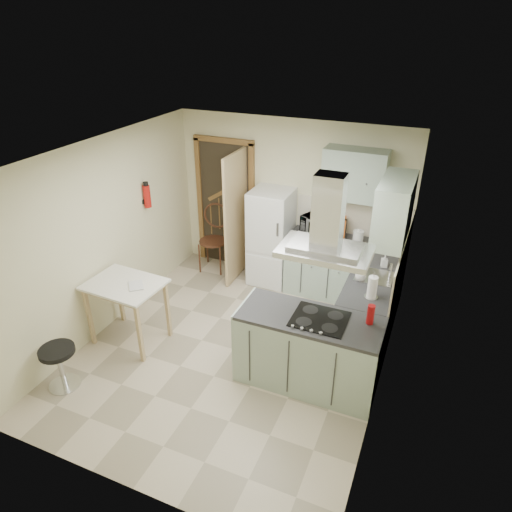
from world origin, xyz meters
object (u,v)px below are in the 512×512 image
at_px(fridge, 271,237).
at_px(peninsula, 308,350).
at_px(microwave, 322,228).
at_px(bentwood_chair, 213,241).
at_px(stool, 61,367).
at_px(extractor_hood, 325,251).
at_px(drop_leaf_table, 129,312).

relative_size(fridge, peninsula, 0.97).
bearing_deg(fridge, microwave, -0.63).
bearing_deg(microwave, fridge, -156.31).
xyz_separation_m(bentwood_chair, microwave, (1.79, 0.02, 0.55)).
relative_size(bentwood_chair, stool, 1.91).
bearing_deg(peninsula, bentwood_chair, 138.74).
relative_size(fridge, microwave, 2.65).
bearing_deg(stool, peninsula, 24.24).
bearing_deg(peninsula, extractor_hood, 0.00).
height_order(drop_leaf_table, stool, drop_leaf_table).
height_order(drop_leaf_table, bentwood_chair, bentwood_chair).
relative_size(peninsula, microwave, 2.74).
bearing_deg(bentwood_chair, microwave, -7.07).
xyz_separation_m(fridge, stool, (-1.31, -3.12, -0.49)).
relative_size(bentwood_chair, microwave, 1.77).
xyz_separation_m(drop_leaf_table, bentwood_chair, (0.11, 2.10, 0.08)).
xyz_separation_m(extractor_hood, microwave, (-0.53, 1.97, -0.66)).
bearing_deg(fridge, stool, -112.82).
xyz_separation_m(drop_leaf_table, microwave, (1.90, 2.12, 0.63)).
height_order(extractor_hood, bentwood_chair, extractor_hood).
distance_m(stool, microwave, 3.84).
relative_size(fridge, drop_leaf_table, 1.65).
height_order(peninsula, stool, peninsula).
distance_m(fridge, stool, 3.42).
xyz_separation_m(extractor_hood, stool, (-2.64, -1.14, -1.46)).
bearing_deg(drop_leaf_table, peninsula, 6.64).
height_order(stool, microwave, microwave).
bearing_deg(peninsula, fridge, 121.74).
bearing_deg(stool, drop_leaf_table, 78.30).
bearing_deg(extractor_hood, drop_leaf_table, -176.61).
distance_m(extractor_hood, drop_leaf_table, 2.76).
distance_m(peninsula, microwave, 2.11).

